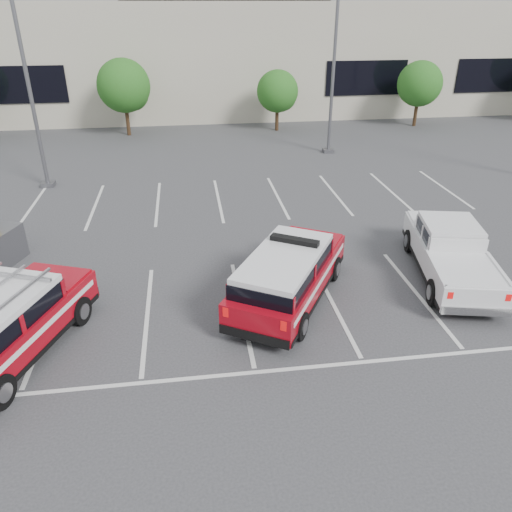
{
  "coord_description": "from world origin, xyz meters",
  "views": [
    {
      "loc": [
        -1.3,
        -12.16,
        7.96
      ],
      "look_at": [
        0.6,
        1.21,
        1.05
      ],
      "focal_mm": 35.0,
      "sensor_mm": 36.0,
      "label": 1
    }
  ],
  "objects_px": {
    "convention_building": "(198,46)",
    "light_pole_left": "(26,73)",
    "white_pickup": "(450,257)",
    "fire_chief_suv": "(288,279)",
    "tree_right": "(420,85)",
    "light_pole_mid": "(334,59)",
    "ladder_suv": "(5,331)",
    "tree_mid_left": "(125,87)",
    "tree_mid_right": "(279,93)"
  },
  "relations": [
    {
      "from": "white_pickup",
      "to": "fire_chief_suv",
      "type": "bearing_deg",
      "value": -158.96
    },
    {
      "from": "light_pole_left",
      "to": "ladder_suv",
      "type": "height_order",
      "value": "light_pole_left"
    },
    {
      "from": "white_pickup",
      "to": "light_pole_mid",
      "type": "bearing_deg",
      "value": 101.82
    },
    {
      "from": "tree_mid_left",
      "to": "tree_mid_right",
      "type": "bearing_deg",
      "value": -0.0
    },
    {
      "from": "tree_mid_left",
      "to": "tree_mid_right",
      "type": "height_order",
      "value": "tree_mid_left"
    },
    {
      "from": "convention_building",
      "to": "ladder_suv",
      "type": "relative_size",
      "value": 10.94
    },
    {
      "from": "convention_building",
      "to": "light_pole_left",
      "type": "bearing_deg",
      "value": -112.39
    },
    {
      "from": "light_pole_left",
      "to": "tree_right",
      "type": "bearing_deg",
      "value": 23.51
    },
    {
      "from": "tree_mid_right",
      "to": "light_pole_mid",
      "type": "bearing_deg",
      "value": -72.48
    },
    {
      "from": "light_pole_left",
      "to": "convention_building",
      "type": "bearing_deg",
      "value": 67.61
    },
    {
      "from": "fire_chief_suv",
      "to": "white_pickup",
      "type": "relative_size",
      "value": 0.97
    },
    {
      "from": "tree_mid_right",
      "to": "tree_mid_left",
      "type": "bearing_deg",
      "value": 180.0
    },
    {
      "from": "tree_mid_left",
      "to": "white_pickup",
      "type": "xyz_separation_m",
      "value": [
        11.74,
        -21.03,
        -2.37
      ]
    },
    {
      "from": "tree_mid_left",
      "to": "tree_mid_right",
      "type": "distance_m",
      "value": 10.01
    },
    {
      "from": "convention_building",
      "to": "white_pickup",
      "type": "xyz_separation_m",
      "value": [
        6.65,
        -30.85,
        -4.05
      ]
    },
    {
      "from": "light_pole_mid",
      "to": "ladder_suv",
      "type": "height_order",
      "value": "light_pole_mid"
    },
    {
      "from": "convention_building",
      "to": "tree_mid_left",
      "type": "bearing_deg",
      "value": -117.4
    },
    {
      "from": "convention_building",
      "to": "light_pole_mid",
      "type": "relative_size",
      "value": 5.86
    },
    {
      "from": "light_pole_mid",
      "to": "ladder_suv",
      "type": "bearing_deg",
      "value": -126.69
    },
    {
      "from": "tree_mid_right",
      "to": "tree_right",
      "type": "distance_m",
      "value": 10.0
    },
    {
      "from": "tree_right",
      "to": "white_pickup",
      "type": "height_order",
      "value": "tree_right"
    },
    {
      "from": "light_pole_left",
      "to": "ladder_suv",
      "type": "relative_size",
      "value": 1.87
    },
    {
      "from": "tree_mid_right",
      "to": "tree_right",
      "type": "relative_size",
      "value": 0.9
    },
    {
      "from": "white_pickup",
      "to": "ladder_suv",
      "type": "distance_m",
      "value": 13.03
    },
    {
      "from": "fire_chief_suv",
      "to": "light_pole_mid",
      "type": "bearing_deg",
      "value": 101.34
    },
    {
      "from": "tree_right",
      "to": "fire_chief_suv",
      "type": "xyz_separation_m",
      "value": [
        -13.69,
        -21.85,
        -2.0
      ]
    },
    {
      "from": "white_pickup",
      "to": "ladder_suv",
      "type": "height_order",
      "value": "ladder_suv"
    },
    {
      "from": "ladder_suv",
      "to": "light_pole_left",
      "type": "bearing_deg",
      "value": 119.81
    },
    {
      "from": "tree_mid_left",
      "to": "fire_chief_suv",
      "type": "bearing_deg",
      "value": -73.88
    },
    {
      "from": "light_pole_left",
      "to": "light_pole_mid",
      "type": "bearing_deg",
      "value": 14.93
    },
    {
      "from": "tree_mid_left",
      "to": "tree_right",
      "type": "distance_m",
      "value": 20.0
    },
    {
      "from": "tree_right",
      "to": "fire_chief_suv",
      "type": "height_order",
      "value": "tree_right"
    },
    {
      "from": "tree_right",
      "to": "fire_chief_suv",
      "type": "distance_m",
      "value": 25.86
    },
    {
      "from": "tree_right",
      "to": "convention_building",
      "type": "bearing_deg",
      "value": 146.63
    },
    {
      "from": "ladder_suv",
      "to": "tree_right",
      "type": "bearing_deg",
      "value": 69.27
    },
    {
      "from": "tree_mid_left",
      "to": "light_pole_left",
      "type": "bearing_deg",
      "value": -107.1
    },
    {
      "from": "light_pole_left",
      "to": "tree_mid_left",
      "type": "bearing_deg",
      "value": 72.9
    },
    {
      "from": "convention_building",
      "to": "tree_right",
      "type": "height_order",
      "value": "convention_building"
    },
    {
      "from": "tree_mid_left",
      "to": "fire_chief_suv",
      "type": "distance_m",
      "value": 22.86
    },
    {
      "from": "fire_chief_suv",
      "to": "ladder_suv",
      "type": "bearing_deg",
      "value": -136.93
    },
    {
      "from": "tree_mid_right",
      "to": "white_pickup",
      "type": "xyz_separation_m",
      "value": [
        1.74,
        -21.03,
        -1.83
      ]
    },
    {
      "from": "convention_building",
      "to": "light_pole_left",
      "type": "relative_size",
      "value": 5.86
    },
    {
      "from": "convention_building",
      "to": "white_pickup",
      "type": "bearing_deg",
      "value": -77.83
    },
    {
      "from": "white_pickup",
      "to": "convention_building",
      "type": "bearing_deg",
      "value": 114.62
    },
    {
      "from": "tree_right",
      "to": "light_pole_left",
      "type": "distance_m",
      "value": 25.3
    },
    {
      "from": "convention_building",
      "to": "tree_mid_left",
      "type": "height_order",
      "value": "convention_building"
    },
    {
      "from": "tree_right",
      "to": "ladder_suv",
      "type": "bearing_deg",
      "value": -131.93
    },
    {
      "from": "light_pole_mid",
      "to": "white_pickup",
      "type": "height_order",
      "value": "light_pole_mid"
    },
    {
      "from": "light_pole_mid",
      "to": "ladder_suv",
      "type": "xyz_separation_m",
      "value": [
        -12.97,
        -17.41,
        -4.38
      ]
    },
    {
      "from": "white_pickup",
      "to": "tree_right",
      "type": "bearing_deg",
      "value": 81.01
    }
  ]
}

